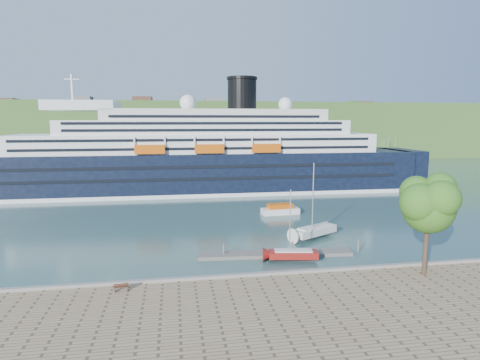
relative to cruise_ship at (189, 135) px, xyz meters
name	(u,v)px	position (x,y,z in m)	size (l,w,h in m)	color
ground	(255,284)	(4.37, -54.89, -13.19)	(400.00, 400.00, 0.00)	#2A4C49
far_hillside	(191,130)	(4.37, 90.11, -1.19)	(400.00, 50.00, 24.00)	#3D6127
quay_coping	(255,274)	(4.37, -55.09, -12.04)	(220.00, 0.50, 0.30)	slate
cruise_ship	(189,135)	(0.00, 0.00, 0.00)	(117.49, 17.11, 26.38)	black
park_bench	(121,286)	(-8.47, -56.66, -11.76)	(1.36, 0.56, 0.87)	#4F2516
promenade_tree	(428,220)	(21.32, -57.54, -6.56)	(6.80, 6.80, 11.27)	#336219
floating_pontoon	(275,254)	(8.59, -46.71, -12.98)	(19.00, 2.32, 0.42)	slate
sailboat_red	(294,228)	(10.17, -49.03, -9.10)	(6.34, 1.76, 8.19)	maroon
sailboat_white_far	(315,203)	(15.94, -40.36, -8.08)	(7.91, 2.20, 10.22)	silver
tender_launch	(280,209)	(14.96, -25.40, -12.26)	(6.72, 2.30, 1.86)	#C8520B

